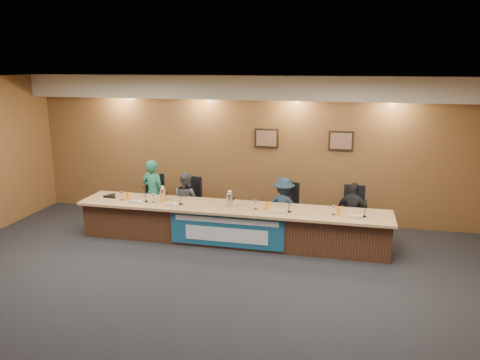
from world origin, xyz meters
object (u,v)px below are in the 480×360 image
object	(u,v)px
office_chair_c	(284,212)
carafe_left	(163,194)
banner	(226,231)
panelist_d	(353,212)
panelist_a	(153,193)
panelist_b	(186,200)
office_chair_d	(353,217)
panelist_c	(283,207)
office_chair_b	(188,205)
dais_body	(232,225)
carafe_mid	(230,200)
speakerphone	(111,196)
office_chair_a	(156,203)

from	to	relation	value
office_chair_c	carafe_left	xyz separation A→B (m)	(-2.38, -0.63, 0.39)
banner	panelist_d	xyz separation A→B (m)	(2.32, 0.99, 0.22)
panelist_a	carafe_left	bearing A→B (deg)	139.68
office_chair_c	panelist_d	bearing A→B (deg)	18.18
panelist_d	carafe_left	xyz separation A→B (m)	(-3.76, -0.53, 0.27)
panelist_b	office_chair_d	bearing A→B (deg)	-153.63
panelist_c	office_chair_b	world-z (taller)	panelist_c
banner	office_chair_b	xyz separation A→B (m)	(-1.15, 1.09, 0.10)
banner	panelist_d	world-z (taller)	panelist_d
dais_body	office_chair_c	bearing A→B (deg)	35.69
panelist_a	carafe_mid	xyz separation A→B (m)	(1.86, -0.63, 0.15)
panelist_b	office_chair_b	distance (m)	0.16
carafe_left	speakerphone	distance (m)	1.14
panelist_b	office_chair_b	bearing A→B (deg)	-65.28
panelist_d	panelist_b	bearing A→B (deg)	18.70
dais_body	office_chair_b	bearing A→B (deg)	149.46
banner	carafe_left	xyz separation A→B (m)	(-1.44, 0.47, 0.49)
office_chair_b	office_chair_c	xyz separation A→B (m)	(2.09, 0.00, 0.00)
panelist_b	panelist_c	distance (m)	2.09
panelist_b	office_chair_c	bearing A→B (deg)	-152.54
panelist_a	office_chair_c	xyz separation A→B (m)	(2.83, 0.10, -0.25)
dais_body	carafe_mid	world-z (taller)	carafe_mid
panelist_a	panelist_b	size ratio (longest dim) A/B	1.19
office_chair_c	carafe_left	size ratio (longest dim) A/B	2.02
panelist_b	office_chair_d	xyz separation A→B (m)	(3.47, 0.10, -0.13)
panelist_c	carafe_left	distance (m)	2.46
office_chair_c	dais_body	bearing A→B (deg)	-121.98
panelist_d	panelist_a	bearing A→B (deg)	18.70
panelist_b	office_chair_b	size ratio (longest dim) A/B	2.55
dais_body	office_chair_c	xyz separation A→B (m)	(0.94, 0.68, 0.13)
panelist_b	speakerphone	distance (m)	1.55
panelist_d	carafe_mid	distance (m)	2.44
dais_body	panelist_d	world-z (taller)	panelist_d
banner	office_chair_a	world-z (taller)	banner
panelist_d	speakerphone	size ratio (longest dim) A/B	3.76
panelist_c	panelist_d	bearing A→B (deg)	-170.02
panelist_c	speakerphone	distance (m)	3.57
office_chair_a	speakerphone	world-z (taller)	speakerphone
panelist_c	office_chair_b	distance (m)	2.10
panelist_b	office_chair_c	xyz separation A→B (m)	(2.09, 0.10, -0.13)
panelist_b	panelist_c	bearing A→B (deg)	-155.28
office_chair_a	office_chair_d	world-z (taller)	same
panelist_c	office_chair_c	size ratio (longest dim) A/B	2.55
panelist_c	speakerphone	bearing A→B (deg)	19.27
panelist_d	carafe_left	distance (m)	3.81
panelist_c	office_chair_b	xyz separation A→B (m)	(-2.09, 0.10, -0.13)
panelist_a	panelist_c	distance (m)	2.83
office_chair_a	office_chair_b	world-z (taller)	same
office_chair_c	banner	bearing A→B (deg)	-108.46
office_chair_a	speakerphone	xyz separation A→B (m)	(-0.69, -0.67, 0.30)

